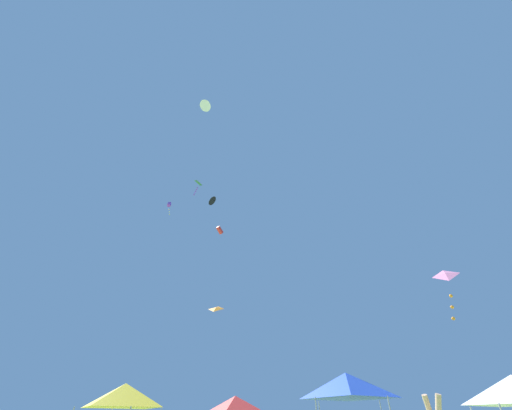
# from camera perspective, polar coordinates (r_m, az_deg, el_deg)

# --- Properties ---
(canopy_tent_red) EXTENTS (2.69, 2.69, 2.87)m
(canopy_tent_red) POSITION_cam_1_polar(r_m,az_deg,el_deg) (21.02, -4.06, -33.98)
(canopy_tent_red) COLOR #9E9EA3
(canopy_tent_red) RESTS_ON ground
(canopy_tent_yellow) EXTENTS (2.81, 2.81, 3.01)m
(canopy_tent_yellow) POSITION_cam_1_polar(r_m,az_deg,el_deg) (16.46, -24.18, -30.45)
(canopy_tent_yellow) COLOR #9E9EA3
(canopy_tent_yellow) RESTS_ON ground
(canopy_tent_blue) EXTENTS (3.32, 3.32, 3.56)m
(canopy_tent_blue) POSITION_cam_1_polar(r_m,az_deg,el_deg) (17.12, 17.18, -30.27)
(canopy_tent_blue) COLOR #9E9EA3
(canopy_tent_blue) RESTS_ON ground
(kite_orange_diamond) EXTENTS (0.93, 1.15, 0.67)m
(kite_orange_diamond) POSITION_cam_1_polar(r_m,az_deg,el_deg) (22.35, -7.72, -19.10)
(kite_orange_diamond) COLOR orange
(kite_white_delta) EXTENTS (1.58, 1.55, 0.69)m
(kite_white_delta) POSITION_cam_1_polar(r_m,az_deg,el_deg) (32.34, -9.70, 18.37)
(kite_white_delta) COLOR white
(kite_purple_box) EXTENTS (0.45, 0.60, 1.47)m
(kite_purple_box) POSITION_cam_1_polar(r_m,az_deg,el_deg) (28.47, -16.39, 0.05)
(kite_purple_box) COLOR purple
(kite_lime_diamond) EXTENTS (1.29, 1.32, 3.05)m
(kite_lime_diamond) POSITION_cam_1_polar(r_m,az_deg,el_deg) (40.79, -11.00, 4.12)
(kite_lime_diamond) COLOR #75D138
(kite_pink_diamond) EXTENTS (1.22, 1.35, 2.66)m
(kite_pink_diamond) POSITION_cam_1_polar(r_m,az_deg,el_deg) (18.26, 32.75, -11.47)
(kite_pink_diamond) COLOR pink
(kite_red_box) EXTENTS (0.57, 0.85, 0.66)m
(kite_red_box) POSITION_cam_1_polar(r_m,az_deg,el_deg) (28.55, -7.01, -4.82)
(kite_red_box) COLOR red
(kite_black_delta) EXTENTS (0.86, 1.09, 0.85)m
(kite_black_delta) POSITION_cam_1_polar(r_m,az_deg,el_deg) (29.99, -8.50, 0.85)
(kite_black_delta) COLOR black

